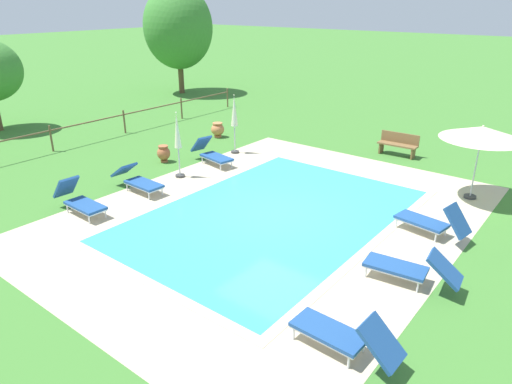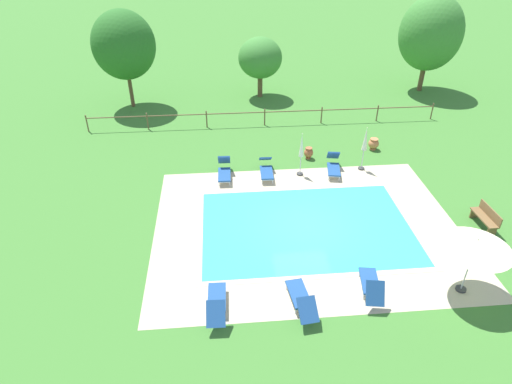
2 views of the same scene
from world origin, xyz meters
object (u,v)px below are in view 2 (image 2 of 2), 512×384
(terracotta_urn_near_fence, at_px, (309,153))
(sun_lounger_north_mid, at_px, (301,298))
(patio_umbrella_closed_row_mid_west, at_px, (301,149))
(sun_lounger_north_near_steps, at_px, (224,170))
(patio_umbrella_closed_row_west, at_px, (365,142))
(sun_lounger_north_far, at_px, (266,169))
(sun_lounger_north_end, at_px, (217,302))
(wooden_bench_lawn_side, at_px, (486,217))
(tree_centre, at_px, (431,33))
(sun_lounger_south_mid, at_px, (371,285))
(tree_far_west, at_px, (124,45))
(tree_west_mid, at_px, (260,58))
(sun_lounger_south_near_corner, at_px, (334,165))
(patio_umbrella_open_foreground, at_px, (476,244))
(terracotta_urn_by_tree, at_px, (374,144))

(terracotta_urn_near_fence, bearing_deg, sun_lounger_north_mid, -102.21)
(patio_umbrella_closed_row_mid_west, xyz_separation_m, terracotta_urn_near_fence, (0.74, 1.65, -1.09))
(sun_lounger_north_near_steps, distance_m, terracotta_urn_near_fence, 4.77)
(sun_lounger_north_near_steps, height_order, patio_umbrella_closed_row_west, patio_umbrella_closed_row_west)
(sun_lounger_north_far, relative_size, sun_lounger_north_end, 1.03)
(wooden_bench_lawn_side, height_order, tree_centre, tree_centre)
(sun_lounger_south_mid, relative_size, tree_far_west, 0.31)
(tree_far_west, bearing_deg, tree_west_mid, 7.26)
(sun_lounger_north_end, distance_m, patio_umbrella_closed_row_west, 11.62)
(sun_lounger_north_mid, bearing_deg, tree_west_mid, 88.38)
(sun_lounger_south_near_corner, relative_size, tree_centre, 0.30)
(sun_lounger_south_mid, bearing_deg, tree_west_mid, 95.67)
(sun_lounger_north_near_steps, xyz_separation_m, patio_umbrella_closed_row_west, (6.99, 0.21, 1.13))
(sun_lounger_north_near_steps, relative_size, sun_lounger_north_mid, 0.93)
(sun_lounger_north_far, distance_m, sun_lounger_north_end, 9.01)
(patio_umbrella_closed_row_west, bearing_deg, tree_centre, 55.38)
(sun_lounger_south_near_corner, bearing_deg, patio_umbrella_closed_row_mid_west, -177.13)
(sun_lounger_south_near_corner, distance_m, tree_west_mid, 11.63)
(patio_umbrella_open_foreground, bearing_deg, sun_lounger_north_end, -178.81)
(patio_umbrella_closed_row_mid_west, bearing_deg, sun_lounger_south_mid, -83.05)
(sun_lounger_north_far, xyz_separation_m, patio_umbrella_closed_row_mid_west, (1.69, -0.10, 1.06))
(terracotta_urn_by_tree, height_order, tree_far_west, tree_far_west)
(sun_lounger_north_near_steps, relative_size, tree_centre, 0.29)
(patio_umbrella_closed_row_mid_west, xyz_separation_m, wooden_bench_lawn_side, (6.92, -4.91, -0.97))
(wooden_bench_lawn_side, bearing_deg, sun_lounger_north_end, -162.02)
(patio_umbrella_closed_row_mid_west, relative_size, tree_far_west, 0.36)
(terracotta_urn_near_fence, xyz_separation_m, tree_far_west, (-10.38, 8.41, 3.70))
(sun_lounger_north_mid, bearing_deg, tree_centre, 58.25)
(patio_umbrella_closed_row_mid_west, height_order, terracotta_urn_near_fence, patio_umbrella_closed_row_mid_west)
(sun_lounger_north_far, relative_size, patio_umbrella_open_foreground, 0.86)
(sun_lounger_north_end, distance_m, tree_far_west, 19.70)
(patio_umbrella_closed_row_west, distance_m, patio_umbrella_closed_row_mid_west, 3.24)
(sun_lounger_north_far, height_order, sun_lounger_north_end, sun_lounger_north_end)
(wooden_bench_lawn_side, relative_size, tree_far_west, 0.24)
(sun_lounger_south_near_corner, bearing_deg, patio_umbrella_closed_row_west, 7.25)
(patio_umbrella_closed_row_west, xyz_separation_m, tree_west_mid, (-4.15, 10.89, 1.19))
(sun_lounger_north_near_steps, height_order, tree_far_west, tree_far_west)
(sun_lounger_north_end, height_order, wooden_bench_lawn_side, sun_lounger_north_end)
(patio_umbrella_closed_row_west, bearing_deg, tree_far_west, 142.77)
(sun_lounger_south_near_corner, bearing_deg, terracotta_urn_near_fence, 121.81)
(terracotta_urn_by_tree, bearing_deg, sun_lounger_north_far, -159.88)
(patio_umbrella_closed_row_mid_west, bearing_deg, patio_umbrella_closed_row_west, 4.94)
(sun_lounger_south_mid, relative_size, patio_umbrella_closed_row_mid_west, 0.85)
(sun_lounger_north_near_steps, height_order, sun_lounger_south_near_corner, sun_lounger_north_near_steps)
(terracotta_urn_near_fence, bearing_deg, patio_umbrella_open_foreground, -70.84)
(patio_umbrella_closed_row_west, height_order, patio_umbrella_closed_row_mid_west, patio_umbrella_closed_row_west)
(sun_lounger_north_mid, bearing_deg, patio_umbrella_open_foreground, 2.52)
(patio_umbrella_closed_row_west, relative_size, terracotta_urn_by_tree, 3.59)
(terracotta_urn_near_fence, bearing_deg, sun_lounger_north_near_steps, -160.67)
(sun_lounger_north_end, xyz_separation_m, patio_umbrella_closed_row_mid_west, (4.26, 8.53, 1.05))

